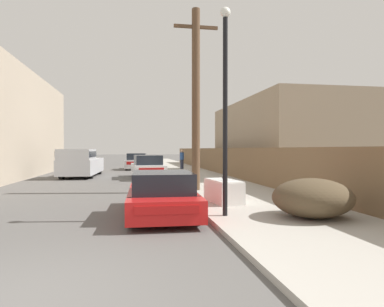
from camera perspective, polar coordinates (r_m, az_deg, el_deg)
The scene contains 13 objects.
ground_plane at distance 4.70m, azimuth -28.22°, elevation -21.63°, with size 220.00×220.00×0.00m, color #595654.
sidewalk_curb at distance 27.95m, azimuth -1.76°, elevation -2.78°, with size 4.20×63.00×0.12m, color #ADA89E.
discarded_fridge at distance 10.79m, azimuth 5.25°, elevation -6.23°, with size 0.92×1.74×0.72m.
parked_sports_car_red at distance 9.25m, azimuth -5.07°, elevation -6.92°, with size 1.87×4.27×1.18m.
car_parked_mid at distance 21.11m, azimuth -7.42°, elevation -2.32°, with size 2.03×4.52×1.41m.
car_parked_far at distance 30.27m, azimuth -9.16°, elevation -1.38°, with size 2.13×4.29×1.41m.
pickup_truck at distance 22.90m, azimuth -18.07°, elevation -1.50°, with size 2.26×5.91×1.77m.
utility_pole at distance 14.05m, azimuth 0.65°, elevation 9.35°, with size 1.80×0.33×7.34m.
street_lamp at distance 8.64m, azimuth 5.55°, elevation 9.47°, with size 0.26×0.26×5.17m.
brush_pile at distance 8.86m, azimuth 19.43°, elevation -6.98°, with size 1.94×1.88×0.95m.
wooden_fence at distance 23.53m, azimuth 4.61°, elevation -1.19°, with size 0.08×39.98×1.72m, color brown.
building_right_house at distance 24.81m, azimuth 14.30°, elevation 2.44°, with size 6.00×13.37×5.04m, color gray.
pedestrian at distance 28.60m, azimuth -1.69°, elevation -0.93°, with size 0.34×0.34×1.61m.
Camera 1 is at (1.38, -4.12, 1.78)m, focal length 32.00 mm.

